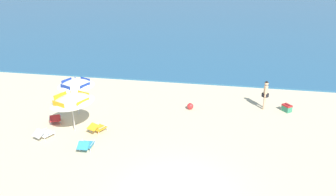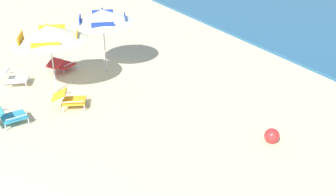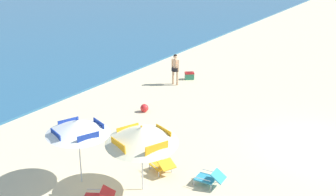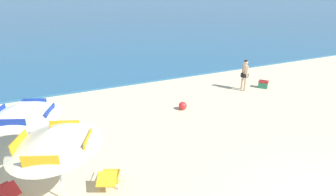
{
  "view_description": "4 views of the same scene",
  "coord_description": "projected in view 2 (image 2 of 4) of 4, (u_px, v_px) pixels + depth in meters",
  "views": [
    {
      "loc": [
        1.47,
        -9.84,
        7.92
      ],
      "look_at": [
        -1.44,
        6.15,
        1.19
      ],
      "focal_mm": 36.22,
      "sensor_mm": 36.0,
      "label": 1
    },
    {
      "loc": [
        5.3,
        1.27,
        5.43
      ],
      "look_at": [
        -2.41,
        5.87,
        0.76
      ],
      "focal_mm": 43.37,
      "sensor_mm": 36.0,
      "label": 2
    },
    {
      "loc": [
        -15.04,
        -2.65,
        7.01
      ],
      "look_at": [
        -0.96,
        6.01,
        1.11
      ],
      "focal_mm": 46.23,
      "sensor_mm": 36.0,
      "label": 3
    },
    {
      "loc": [
        -5.61,
        -1.9,
        4.86
      ],
      "look_at": [
        -1.46,
        6.9,
        0.97
      ],
      "focal_mm": 28.4,
      "sensor_mm": 36.0,
      "label": 4
    }
  ],
  "objects": [
    {
      "name": "beach_umbrella_striped_main",
      "position": [
        49.0,
        34.0,
        11.31
      ],
      "size": [
        3.01,
        3.0,
        2.15
      ],
      "color": "silver",
      "rests_on": "ground"
    },
    {
      "name": "beach_umbrella_striped_second",
      "position": [
        103.0,
        16.0,
        12.61
      ],
      "size": [
        2.5,
        2.51,
        2.14
      ],
      "color": "silver",
      "rests_on": "ground"
    },
    {
      "name": "lounge_chair_under_umbrella",
      "position": [
        61.0,
        64.0,
        13.29
      ],
      "size": [
        0.88,
        1.03,
        0.52
      ],
      "color": "red",
      "rests_on": "ground"
    },
    {
      "name": "lounge_chair_beside_umbrella",
      "position": [
        69.0,
        99.0,
        11.13
      ],
      "size": [
        0.85,
        1.02,
        0.52
      ],
      "color": "gold",
      "rests_on": "ground"
    },
    {
      "name": "lounge_chair_facing_sea",
      "position": [
        12.0,
        78.0,
        12.39
      ],
      "size": [
        0.84,
        1.03,
        0.53
      ],
      "color": "white",
      "rests_on": "ground"
    },
    {
      "name": "lounge_chair_spare_folded",
      "position": [
        8.0,
        116.0,
        10.3
      ],
      "size": [
        0.61,
        0.93,
        0.53
      ],
      "color": "teal",
      "rests_on": "ground"
    },
    {
      "name": "beach_ball",
      "position": [
        272.0,
        136.0,
        9.64
      ],
      "size": [
        0.36,
        0.36,
        0.36
      ],
      "primitive_type": "sphere",
      "color": "red",
      "rests_on": "ground"
    }
  ]
}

